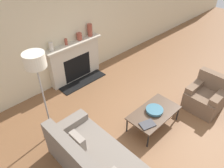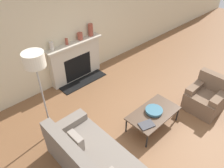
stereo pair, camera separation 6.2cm
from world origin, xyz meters
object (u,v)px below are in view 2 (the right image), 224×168
armchair_near (206,97)px  mantel_vase_right (91,30)px  bowl (154,111)px  floor_lamp (36,69)px  mantel_vase_center_left (67,42)px  fireplace (76,61)px  book (147,125)px  mantel_vase_left (52,46)px  couch (99,166)px  coffee_table (153,114)px  mantel_vase_center_right (80,36)px

armchair_near → mantel_vase_right: size_ratio=2.52×
bowl → floor_lamp: size_ratio=0.19×
mantel_vase_center_left → mantel_vase_right: (0.77, 0.00, 0.08)m
armchair_near → floor_lamp: 3.74m
fireplace → book: bearing=-96.3°
mantel_vase_center_left → mantel_vase_left: bearing=180.0°
couch → floor_lamp: (-0.09, 1.42, 1.30)m
coffee_table → book: size_ratio=3.34×
floor_lamp → mantel_vase_center_right: (1.82, 1.29, -0.41)m
mantel_vase_center_left → fireplace: bearing=-4.4°
coffee_table → mantel_vase_right: size_ratio=3.44×
couch → mantel_vase_right: bearing=-37.6°
mantel_vase_right → fireplace: bearing=-178.5°
coffee_table → mantel_vase_right: bearing=79.2°
book → mantel_vase_left: 2.85m
mantel_vase_right → mantel_vase_center_left: bearing=180.0°
mantel_vase_center_right → mantel_vase_left: bearing=180.0°
mantel_vase_center_right → armchair_near: bearing=-68.6°
couch → floor_lamp: size_ratio=1.15×
armchair_near → mantel_vase_center_right: size_ratio=4.40×
bowl → mantel_vase_center_right: size_ratio=1.92×
fireplace → mantel_vase_center_right: (0.22, 0.01, 0.65)m
mantel_vase_center_left → mantel_vase_center_right: mantel_vase_center_right is taller
armchair_near → mantel_vase_center_right: (-1.20, 3.08, 0.87)m
bowl → floor_lamp: floor_lamp is taller
fireplace → coffee_table: fireplace is taller
mantel_vase_left → mantel_vase_center_right: size_ratio=1.10×
armchair_near → mantel_vase_center_right: bearing=-158.6°
fireplace → floor_lamp: 2.30m
book → floor_lamp: bearing=150.2°
mantel_vase_left → mantel_vase_right: bearing=0.0°
fireplace → coffee_table: (0.08, -2.58, -0.17)m
bowl → mantel_vase_center_right: mantel_vase_center_right is taller
floor_lamp → mantel_vase_right: size_ratio=5.81×
bowl → mantel_vase_center_left: 2.70m
couch → book: 1.21m
mantel_vase_center_right → coffee_table: bearing=-93.2°
floor_lamp → mantel_vase_center_right: floor_lamp is taller
armchair_near → mantel_vase_center_left: mantel_vase_center_left is taller
mantel_vase_center_right → fireplace: bearing=-176.2°
fireplace → mantel_vase_center_right: bearing=3.8°
fireplace → mantel_vase_right: bearing=1.5°
armchair_near → mantel_vase_left: size_ratio=3.99×
coffee_table → mantel_vase_left: mantel_vase_left is taller
coffee_table → bowl: 0.07m
fireplace → mantel_vase_left: mantel_vase_left is taller
fireplace → bowl: size_ratio=4.53×
book → floor_lamp: size_ratio=0.18×
coffee_table → mantel_vase_left: (-0.69, 2.60, 0.83)m
mantel_vase_center_left → floor_lamp: bearing=-137.6°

